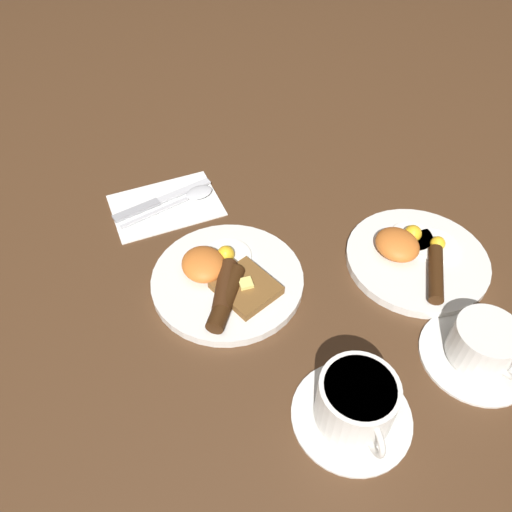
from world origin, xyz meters
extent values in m
plane|color=#4C301C|center=(0.00, 0.00, 0.00)|extent=(3.00, 3.00, 0.00)
cylinder|color=silver|center=(0.00, 0.00, 0.01)|extent=(0.24, 0.24, 0.01)
cylinder|color=white|center=(-0.04, 0.02, 0.02)|extent=(0.08, 0.08, 0.01)
sphere|color=yellow|center=(-0.04, 0.01, 0.03)|extent=(0.03, 0.03, 0.03)
ellipsoid|color=orange|center=(-0.03, -0.03, 0.03)|extent=(0.07, 0.07, 0.03)
cylinder|color=#361D0B|center=(0.05, -0.02, 0.03)|extent=(0.10, 0.10, 0.03)
cylinder|color=#3D210F|center=(0.03, -0.01, 0.03)|extent=(0.09, 0.07, 0.03)
cube|color=brown|center=(0.04, 0.01, 0.02)|extent=(0.11, 0.10, 0.01)
cube|color=#F4E072|center=(0.04, 0.01, 0.03)|extent=(0.02, 0.02, 0.01)
cylinder|color=silver|center=(0.10, 0.30, 0.01)|extent=(0.23, 0.23, 0.01)
cylinder|color=white|center=(0.06, 0.31, 0.02)|extent=(0.07, 0.07, 0.01)
sphere|color=yellow|center=(0.06, 0.31, 0.03)|extent=(0.03, 0.03, 0.03)
cylinder|color=white|center=(0.09, 0.34, 0.02)|extent=(0.07, 0.07, 0.01)
sphere|color=yellow|center=(0.10, 0.33, 0.03)|extent=(0.02, 0.02, 0.02)
ellipsoid|color=orange|center=(0.07, 0.27, 0.03)|extent=(0.08, 0.07, 0.03)
cylinder|color=#371E0C|center=(0.15, 0.29, 0.03)|extent=(0.10, 0.09, 0.02)
cylinder|color=silver|center=(0.27, 0.05, 0.00)|extent=(0.16, 0.16, 0.01)
cylinder|color=silver|center=(0.27, 0.05, 0.04)|extent=(0.10, 0.10, 0.07)
cylinder|color=#9E7047|center=(0.27, 0.05, 0.08)|extent=(0.09, 0.09, 0.00)
torus|color=silver|center=(0.32, 0.04, 0.05)|extent=(0.05, 0.02, 0.05)
cylinder|color=silver|center=(0.28, 0.26, 0.00)|extent=(0.16, 0.16, 0.01)
cylinder|color=silver|center=(0.28, 0.26, 0.04)|extent=(0.09, 0.09, 0.06)
cylinder|color=#9E7047|center=(0.28, 0.26, 0.06)|extent=(0.08, 0.08, 0.00)
torus|color=silver|center=(0.32, 0.26, 0.04)|extent=(0.04, 0.01, 0.04)
cube|color=white|center=(-0.22, -0.03, 0.00)|extent=(0.15, 0.20, 0.01)
cube|color=silver|center=(-0.24, 0.02, 0.01)|extent=(0.03, 0.11, 0.00)
cube|color=#9E9EA3|center=(-0.23, -0.08, 0.01)|extent=(0.03, 0.09, 0.01)
ellipsoid|color=silver|center=(-0.22, 0.04, 0.01)|extent=(0.04, 0.06, 0.01)
cube|color=silver|center=(-0.20, -0.05, 0.01)|extent=(0.03, 0.13, 0.00)
camera|label=1|loc=(0.47, -0.19, 0.61)|focal=35.00mm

